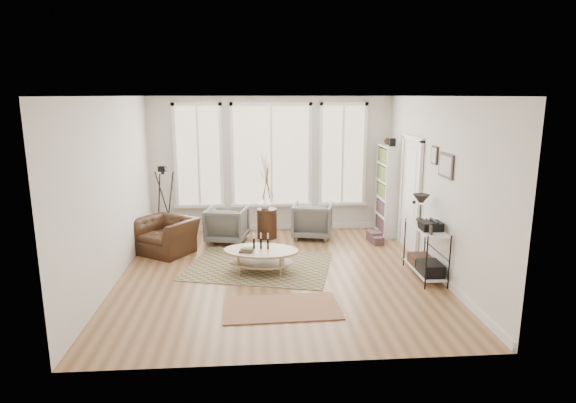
{
  "coord_description": "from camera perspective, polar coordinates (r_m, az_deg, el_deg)",
  "views": [
    {
      "loc": [
        -0.41,
        -7.57,
        2.91
      ],
      "look_at": [
        0.2,
        0.6,
        1.1
      ],
      "focal_mm": 30.0,
      "sensor_mm": 36.0,
      "label": 1
    }
  ],
  "objects": [
    {
      "name": "rug_runner",
      "position": [
        6.88,
        -0.76,
        -12.44
      ],
      "size": [
        1.65,
        0.95,
        0.01
      ],
      "primitive_type": "cube",
      "rotation": [
        0.0,
        0.0,
        0.03
      ],
      "color": "brown",
      "rests_on": "ground"
    },
    {
      "name": "room",
      "position": [
        7.75,
        -1.01,
        1.42
      ],
      "size": [
        5.5,
        5.54,
        2.9
      ],
      "color": "#9A6E47",
      "rests_on": "ground"
    },
    {
      "name": "door",
      "position": [
        9.39,
        14.32,
        1.09
      ],
      "size": [
        0.09,
        1.06,
        2.22
      ],
      "color": "silver",
      "rests_on": "ground"
    },
    {
      "name": "book_stack_near",
      "position": [
        9.98,
        10.2,
        -4.09
      ],
      "size": [
        0.28,
        0.33,
        0.2
      ],
      "primitive_type": "cube",
      "rotation": [
        0.0,
        0.0,
        0.11
      ],
      "color": "brown",
      "rests_on": "ground"
    },
    {
      "name": "armchair_right",
      "position": [
        10.03,
        2.92,
        -2.23
      ],
      "size": [
        0.94,
        0.96,
        0.74
      ],
      "primitive_type": "imported",
      "rotation": [
        0.0,
        0.0,
        2.92
      ],
      "color": "slate",
      "rests_on": "ground"
    },
    {
      "name": "tripod_camera",
      "position": [
        10.01,
        -14.41,
        -0.64
      ],
      "size": [
        0.54,
        0.54,
        1.54
      ],
      "color": "black",
      "rests_on": "ground"
    },
    {
      "name": "wall_art",
      "position": [
        7.96,
        17.88,
        4.39
      ],
      "size": [
        0.04,
        0.88,
        0.44
      ],
      "color": "black",
      "rests_on": "ground"
    },
    {
      "name": "armchair_left",
      "position": [
        9.8,
        -7.23,
        -2.72
      ],
      "size": [
        0.92,
        0.94,
        0.72
      ],
      "primitive_type": "imported",
      "rotation": [
        0.0,
        0.0,
        2.92
      ],
      "color": "slate",
      "rests_on": "ground"
    },
    {
      "name": "side_table",
      "position": [
        9.89,
        -2.54,
        0.31
      ],
      "size": [
        0.41,
        0.41,
        1.72
      ],
      "color": "#361E11",
      "rests_on": "ground"
    },
    {
      "name": "bookcase",
      "position": [
        10.39,
        11.71,
        1.36
      ],
      "size": [
        0.31,
        0.85,
        2.06
      ],
      "color": "white",
      "rests_on": "ground"
    },
    {
      "name": "accent_chair",
      "position": [
        9.37,
        -14.26,
        -3.94
      ],
      "size": [
        1.33,
        1.29,
        0.66
      ],
      "primitive_type": "imported",
      "rotation": [
        0.0,
        0.0,
        -0.58
      ],
      "color": "#361E11",
      "rests_on": "ground"
    },
    {
      "name": "coffee_table",
      "position": [
        8.1,
        -3.26,
        -6.31
      ],
      "size": [
        1.36,
        0.99,
        0.57
      ],
      "color": "tan",
      "rests_on": "ground"
    },
    {
      "name": "book_stack_far",
      "position": [
        9.78,
        10.52,
        -4.57
      ],
      "size": [
        0.24,
        0.28,
        0.16
      ],
      "primitive_type": "cube",
      "rotation": [
        0.0,
        0.0,
        0.18
      ],
      "color": "brown",
      "rests_on": "ground"
    },
    {
      "name": "vase",
      "position": [
        9.91,
        -2.78,
        -0.23
      ],
      "size": [
        0.29,
        0.29,
        0.24
      ],
      "primitive_type": "imported",
      "rotation": [
        0.0,
        0.0,
        -0.34
      ],
      "color": "silver",
      "rests_on": "side_table"
    },
    {
      "name": "low_shelf",
      "position": [
        8.15,
        16.02,
        -5.15
      ],
      "size": [
        0.38,
        1.08,
        1.3
      ],
      "color": "white",
      "rests_on": "ground"
    },
    {
      "name": "bay_window",
      "position": [
        10.37,
        -1.99,
        5.25
      ],
      "size": [
        4.14,
        0.12,
        2.24
      ],
      "color": "#D7B987",
      "rests_on": "ground"
    },
    {
      "name": "rug_main",
      "position": [
        8.46,
        -3.47,
        -7.64
      ],
      "size": [
        2.76,
        2.33,
        0.01
      ],
      "primitive_type": "cube",
      "rotation": [
        0.0,
        0.0,
        -0.24
      ],
      "color": "brown",
      "rests_on": "ground"
    }
  ]
}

